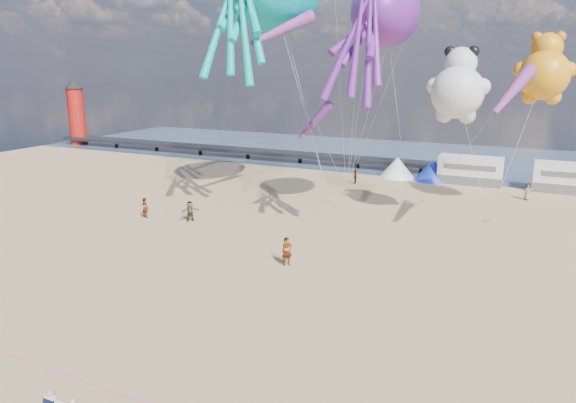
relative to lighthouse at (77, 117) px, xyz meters
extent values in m
plane|color=tan|center=(56.00, -44.00, -4.50)|extent=(120.00, 120.00, 0.00)
plane|color=#334862|center=(56.00, 11.00, -4.48)|extent=(120.00, 120.00, 0.00)
cube|color=black|center=(28.00, 0.00, -3.50)|extent=(60.00, 3.00, 0.50)
cylinder|color=#A5140F|center=(0.00, 0.00, 0.00)|extent=(2.60, 2.60, 9.00)
cube|color=silver|center=(62.00, -4.00, -3.00)|extent=(6.60, 2.50, 3.00)
cube|color=silver|center=(71.50, -4.00, -3.00)|extent=(6.60, 2.50, 3.00)
cone|color=white|center=(54.00, -4.00, -3.30)|extent=(4.00, 4.00, 2.40)
cone|color=#1933CC|center=(58.00, -4.00, -3.30)|extent=(4.00, 4.00, 2.40)
imported|color=tan|center=(54.09, -34.00, -3.57)|extent=(0.81, 0.79, 1.87)
imported|color=#7F6659|center=(67.86, -9.08, -3.67)|extent=(0.61, 0.40, 1.66)
imported|color=#7F6659|center=(50.65, -9.19, -3.75)|extent=(0.60, 0.99, 1.51)
imported|color=#7F6659|center=(42.68, -28.57, -3.65)|extent=(0.94, 1.04, 1.70)
imported|color=#7F6659|center=(38.67, -29.38, -3.63)|extent=(1.64, 0.61, 1.74)
cube|color=gray|center=(51.00, -18.02, -4.39)|extent=(0.50, 0.35, 0.22)
cube|color=gray|center=(57.62, -14.55, -4.39)|extent=(0.50, 0.35, 0.22)
cube|color=gray|center=(65.11, -18.34, -4.39)|extent=(0.50, 0.35, 0.22)
cube|color=gray|center=(59.03, -13.81, -4.39)|extent=(0.50, 0.35, 0.22)
cube|color=gray|center=(51.25, -13.94, -4.39)|extent=(0.50, 0.35, 0.22)
camera|label=1|loc=(67.30, -62.00, 7.90)|focal=32.00mm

